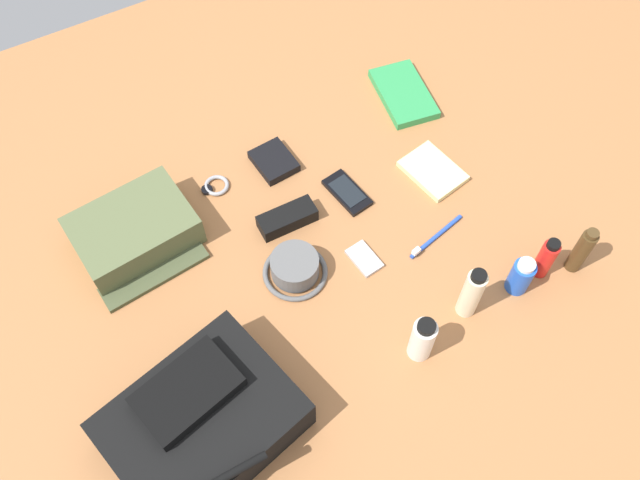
% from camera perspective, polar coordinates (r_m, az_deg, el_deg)
% --- Properties ---
extents(ground_plane, '(2.64, 2.02, 0.02)m').
position_cam_1_polar(ground_plane, '(1.60, -0.00, -0.95)').
color(ground_plane, '#A3683C').
rests_on(ground_plane, ground).
extents(backpack, '(0.41, 0.35, 0.14)m').
position_cam_1_polar(backpack, '(1.39, -9.91, -14.80)').
color(backpack, black).
rests_on(backpack, ground_plane).
extents(toiletry_pouch, '(0.28, 0.26, 0.09)m').
position_cam_1_polar(toiletry_pouch, '(1.62, -15.31, 0.65)').
color(toiletry_pouch, '#56603D').
rests_on(toiletry_pouch, ground_plane).
extents(bucket_hat, '(0.15, 0.15, 0.06)m').
position_cam_1_polar(bucket_hat, '(1.54, -2.12, -2.37)').
color(bucket_hat, '#5C5C5C').
rests_on(bucket_hat, ground_plane).
extents(cologne_bottle, '(0.04, 0.04, 0.15)m').
position_cam_1_polar(cologne_bottle, '(1.62, 21.15, -0.83)').
color(cologne_bottle, '#473319').
rests_on(cologne_bottle, ground_plane).
extents(sunscreen_spray, '(0.04, 0.04, 0.13)m').
position_cam_1_polar(sunscreen_spray, '(1.59, 18.46, -1.46)').
color(sunscreen_spray, red).
rests_on(sunscreen_spray, ground_plane).
extents(deodorant_spray, '(0.05, 0.05, 0.11)m').
position_cam_1_polar(deodorant_spray, '(1.56, 16.54, -2.92)').
color(deodorant_spray, blue).
rests_on(deodorant_spray, ground_plane).
extents(lotion_bottle, '(0.04, 0.04, 0.16)m').
position_cam_1_polar(lotion_bottle, '(1.48, 12.63, -4.38)').
color(lotion_bottle, beige).
rests_on(lotion_bottle, ground_plane).
extents(toothpaste_tube, '(0.05, 0.05, 0.14)m').
position_cam_1_polar(toothpaste_tube, '(1.43, 8.60, -8.24)').
color(toothpaste_tube, white).
rests_on(toothpaste_tube, ground_plane).
extents(paperback_novel, '(0.16, 0.23, 0.02)m').
position_cam_1_polar(paperback_novel, '(1.88, 7.04, 12.08)').
color(paperback_novel, '#2D934C').
rests_on(paperback_novel, ground_plane).
extents(cell_phone, '(0.08, 0.13, 0.01)m').
position_cam_1_polar(cell_phone, '(1.67, 2.29, 4.02)').
color(cell_phone, black).
rests_on(cell_phone, ground_plane).
extents(media_player, '(0.06, 0.09, 0.01)m').
position_cam_1_polar(media_player, '(1.58, 3.74, -1.56)').
color(media_player, '#B7B7BC').
rests_on(media_player, ground_plane).
extents(wristwatch, '(0.07, 0.06, 0.01)m').
position_cam_1_polar(wristwatch, '(1.70, -8.80, 4.50)').
color(wristwatch, '#99999E').
rests_on(wristwatch, ground_plane).
extents(toothbrush, '(0.17, 0.05, 0.02)m').
position_cam_1_polar(toothbrush, '(1.62, 9.52, 0.13)').
color(toothbrush, blue).
rests_on(toothbrush, ground_plane).
extents(wallet, '(0.10, 0.12, 0.02)m').
position_cam_1_polar(wallet, '(1.72, -3.90, 6.62)').
color(wallet, black).
rests_on(wallet, ground_plane).
extents(notepad, '(0.13, 0.17, 0.02)m').
position_cam_1_polar(notepad, '(1.73, 9.47, 5.74)').
color(notepad, beige).
rests_on(notepad, ground_plane).
extents(sunglasses_case, '(0.14, 0.06, 0.04)m').
position_cam_1_polar(sunglasses_case, '(1.61, -2.77, 1.83)').
color(sunglasses_case, black).
rests_on(sunglasses_case, ground_plane).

